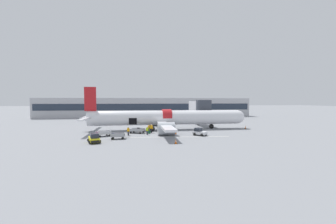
{
  "coord_description": "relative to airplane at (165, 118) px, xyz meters",
  "views": [
    {
      "loc": [
        -4.03,
        -42.36,
        6.61
      ],
      "look_at": [
        2.46,
        1.67,
        4.22
      ],
      "focal_mm": 22.0,
      "sensor_mm": 36.0,
      "label": 1
    }
  ],
  "objects": [
    {
      "name": "suitcase_on_tarmac_upright",
      "position": [
        -3.88,
        -5.4,
        -2.37
      ],
      "size": [
        0.59,
        0.42,
        0.65
      ],
      "color": "#14472D",
      "rests_on": "ground_plane"
    },
    {
      "name": "terminal_strip",
      "position": [
        -2.08,
        41.48,
        1.23
      ],
      "size": [
        86.3,
        13.05,
        7.75
      ],
      "color": "#B2B2B7",
      "rests_on": "ground_plane"
    },
    {
      "name": "baggage_tug_lead",
      "position": [
        5.63,
        -8.91,
        -2.03
      ],
      "size": [
        2.71,
        2.8,
        1.44
      ],
      "color": "silver",
      "rests_on": "ground_plane"
    },
    {
      "name": "ground_crew_driver",
      "position": [
        -3.82,
        -3.43,
        -1.78
      ],
      "size": [
        0.5,
        0.56,
        1.65
      ],
      "color": "black",
      "rests_on": "ground_plane"
    },
    {
      "name": "ground_plane",
      "position": [
        -2.08,
        -4.43,
        -2.64
      ],
      "size": [
        500.0,
        500.0,
        0.0
      ],
      "primitive_type": "plane",
      "color": "gray"
    },
    {
      "name": "ground_crew_supervisor",
      "position": [
        -7.94,
        -6.99,
        -1.78
      ],
      "size": [
        0.54,
        0.51,
        1.64
      ],
      "color": "black",
      "rests_on": "ground_plane"
    },
    {
      "name": "baggage_cart_loading",
      "position": [
        -6.17,
        -4.27,
        -2.15
      ],
      "size": [
        3.93,
        2.73,
        1.1
      ],
      "color": "#999BA0",
      "rests_on": "ground_plane"
    },
    {
      "name": "airplane",
      "position": [
        0.0,
        0.0,
        0.0
      ],
      "size": [
        38.28,
        30.45,
        9.66
      ],
      "color": "silver",
      "rests_on": "ground_plane"
    },
    {
      "name": "jet_bridge_stub",
      "position": [
        10.05,
        5.92,
        2.55
      ],
      "size": [
        3.48,
        10.49,
        6.84
      ],
      "color": "#4C4C51",
      "rests_on": "ground_plane"
    },
    {
      "name": "baggage_cart_queued",
      "position": [
        -12.45,
        -7.19,
        -2.17
      ],
      "size": [
        3.45,
        2.55,
        0.99
      ],
      "color": "#B7BABF",
      "rests_on": "ground_plane"
    },
    {
      "name": "ground_crew_loader_a",
      "position": [
        -4.3,
        -6.6,
        -1.8
      ],
      "size": [
        0.51,
        0.51,
        1.6
      ],
      "color": "#2D2D33",
      "rests_on": "ground_plane"
    },
    {
      "name": "apron_marking_line",
      "position": [
        1.06,
        -9.94,
        -2.64
      ],
      "size": [
        19.37,
        1.87,
        0.01
      ],
      "color": "silver",
      "rests_on": "ground_plane"
    },
    {
      "name": "ground_crew_loader_b",
      "position": [
        -3.34,
        -4.49,
        -1.68
      ],
      "size": [
        0.6,
        0.57,
        1.83
      ],
      "color": "black",
      "rests_on": "ground_plane"
    },
    {
      "name": "safety_cone_wingtip",
      "position": [
        1.35,
        -6.75,
        -2.35
      ],
      "size": [
        0.54,
        0.54,
        0.63
      ],
      "color": "black",
      "rests_on": "ground_plane"
    },
    {
      "name": "baggage_tug_mid",
      "position": [
        -12.99,
        -13.12,
        -1.99
      ],
      "size": [
        2.5,
        3.45,
        1.51
      ],
      "color": "yellow",
      "rests_on": "ground_plane"
    },
    {
      "name": "safety_cone_engine_left",
      "position": [
        -0.34,
        -15.89,
        -2.28
      ],
      "size": [
        0.51,
        0.51,
        0.76
      ],
      "color": "black",
      "rests_on": "ground_plane"
    },
    {
      "name": "safety_cone_nose",
      "position": [
        19.23,
        -1.34,
        -2.28
      ],
      "size": [
        0.45,
        0.45,
        0.76
      ],
      "color": "black",
      "rests_on": "ground_plane"
    },
    {
      "name": "baggage_cart_empty",
      "position": [
        -9.52,
        -10.41,
        -2.17
      ],
      "size": [
        3.35,
        1.73,
        1.02
      ],
      "color": "#999BA0",
      "rests_on": "ground_plane"
    }
  ]
}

